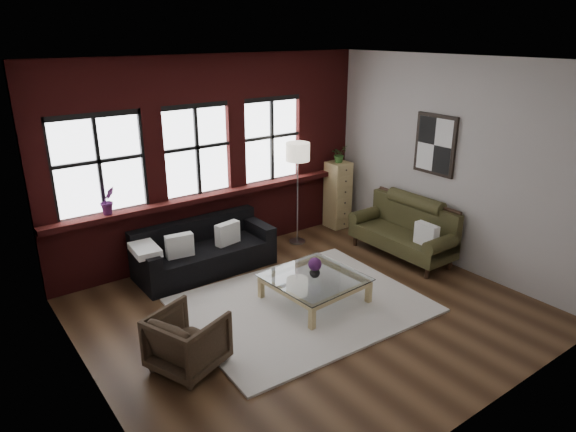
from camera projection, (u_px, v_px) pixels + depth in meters
floor at (309, 311)px, 6.85m from camera, size 5.50×5.50×0.00m
ceiling at (312, 61)px, 5.75m from camera, size 5.50×5.50×0.00m
wall_back at (213, 158)px, 8.19m from camera, size 5.50×0.00×5.50m
wall_front at (492, 269)px, 4.41m from camera, size 5.50×0.00×5.50m
wall_left at (80, 251)px, 4.77m from camera, size 0.00×5.00×5.00m
wall_right at (451, 164)px, 7.83m from camera, size 0.00×5.00×5.00m
brick_backwall at (214, 159)px, 8.15m from camera, size 5.50×0.12×3.20m
sill_ledge at (219, 194)px, 8.27m from camera, size 5.50×0.30×0.08m
window_left at (99, 166)px, 7.10m from camera, size 1.38×0.10×1.50m
window_mid at (196, 152)px, 7.94m from camera, size 1.38×0.10×1.50m
window_right at (271, 141)px, 8.71m from camera, size 1.38×0.10×1.50m
wall_poster at (435, 145)px, 7.95m from camera, size 0.05×0.74×0.94m
shag_rug at (302, 305)px, 6.95m from camera, size 3.19×2.55×0.03m
dark_sofa at (205, 248)px, 7.86m from camera, size 2.11×0.85×0.76m
pillow_a at (180, 246)px, 7.47m from camera, size 0.42×0.19×0.34m
pillow_b at (228, 233)px, 7.92m from camera, size 0.42×0.21×0.34m
vintage_settee at (402, 229)px, 8.32m from camera, size 0.80×1.81×0.96m
pillow_settee at (426, 235)px, 7.82m from camera, size 0.15×0.38×0.34m
armchair at (188, 341)px, 5.61m from camera, size 0.94×0.92×0.66m
coffee_table at (314, 289)px, 7.02m from camera, size 1.23×1.23×0.39m
vase at (315, 272)px, 6.93m from camera, size 0.19×0.19×0.15m
flowers at (315, 264)px, 6.89m from camera, size 0.18×0.18×0.18m
drawer_chest at (338, 195)px, 9.59m from camera, size 0.38×0.38×1.25m
potted_plant_top at (339, 154)px, 9.32m from camera, size 0.31×0.28×0.31m
floor_lamp at (298, 190)px, 8.73m from camera, size 0.40×0.40×1.93m
sill_plant at (108, 201)px, 7.18m from camera, size 0.25×0.21×0.40m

